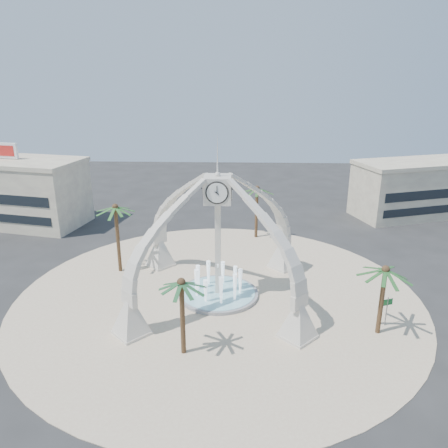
{
  "coord_description": "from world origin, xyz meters",
  "views": [
    {
      "loc": [
        2.06,
        -39.07,
        21.15
      ],
      "look_at": [
        0.51,
        2.0,
        6.97
      ],
      "focal_mm": 35.0,
      "sensor_mm": 36.0,
      "label": 1
    }
  ],
  "objects_px": {
    "street_sign": "(387,306)",
    "palm_south": "(181,283)",
    "fountain": "(218,293)",
    "palm_east": "(386,270)",
    "palm_north": "(257,189)",
    "clock_tower": "(218,235)",
    "palm_west": "(115,208)"
  },
  "relations": [
    {
      "from": "palm_south",
      "to": "street_sign",
      "type": "bearing_deg",
      "value": 14.96
    },
    {
      "from": "palm_north",
      "to": "fountain",
      "type": "bearing_deg",
      "value": -104.36
    },
    {
      "from": "palm_south",
      "to": "street_sign",
      "type": "relative_size",
      "value": 2.51
    },
    {
      "from": "palm_south",
      "to": "palm_west",
      "type": "bearing_deg",
      "value": 121.19
    },
    {
      "from": "clock_tower",
      "to": "street_sign",
      "type": "bearing_deg",
      "value": -18.19
    },
    {
      "from": "palm_south",
      "to": "street_sign",
      "type": "xyz_separation_m",
      "value": [
        17.31,
        4.63,
        -4.17
      ]
    },
    {
      "from": "fountain",
      "to": "palm_west",
      "type": "bearing_deg",
      "value": 154.52
    },
    {
      "from": "street_sign",
      "to": "palm_south",
      "type": "bearing_deg",
      "value": 175.36
    },
    {
      "from": "palm_east",
      "to": "palm_south",
      "type": "bearing_deg",
      "value": -168.02
    },
    {
      "from": "palm_east",
      "to": "palm_north",
      "type": "height_order",
      "value": "palm_north"
    },
    {
      "from": "fountain",
      "to": "palm_south",
      "type": "height_order",
      "value": "palm_south"
    },
    {
      "from": "palm_east",
      "to": "palm_north",
      "type": "distance_m",
      "value": 24.95
    },
    {
      "from": "palm_north",
      "to": "palm_south",
      "type": "distance_m",
      "value": 27.24
    },
    {
      "from": "clock_tower",
      "to": "palm_south",
      "type": "xyz_separation_m",
      "value": [
        -2.28,
        -9.56,
        -0.31
      ]
    },
    {
      "from": "palm_west",
      "to": "palm_north",
      "type": "bearing_deg",
      "value": 36.16
    },
    {
      "from": "palm_east",
      "to": "street_sign",
      "type": "relative_size",
      "value": 2.42
    },
    {
      "from": "palm_west",
      "to": "palm_south",
      "type": "distance_m",
      "value": 17.55
    },
    {
      "from": "palm_west",
      "to": "fountain",
      "type": "bearing_deg",
      "value": -25.48
    },
    {
      "from": "clock_tower",
      "to": "street_sign",
      "type": "relative_size",
      "value": 6.38
    },
    {
      "from": "palm_east",
      "to": "palm_west",
      "type": "xyz_separation_m",
      "value": [
        -25.41,
        11.51,
        1.53
      ]
    },
    {
      "from": "fountain",
      "to": "street_sign",
      "type": "height_order",
      "value": "fountain"
    },
    {
      "from": "street_sign",
      "to": "fountain",
      "type": "bearing_deg",
      "value": 142.2
    },
    {
      "from": "clock_tower",
      "to": "fountain",
      "type": "bearing_deg",
      "value": 90.0
    },
    {
      "from": "clock_tower",
      "to": "palm_east",
      "type": "bearing_deg",
      "value": -23.45
    },
    {
      "from": "palm_west",
      "to": "palm_north",
      "type": "height_order",
      "value": "palm_west"
    },
    {
      "from": "clock_tower",
      "to": "fountain",
      "type": "height_order",
      "value": "clock_tower"
    },
    {
      "from": "palm_east",
      "to": "street_sign",
      "type": "distance_m",
      "value": 4.19
    },
    {
      "from": "palm_east",
      "to": "palm_north",
      "type": "relative_size",
      "value": 0.88
    },
    {
      "from": "palm_east",
      "to": "street_sign",
      "type": "height_order",
      "value": "palm_east"
    },
    {
      "from": "palm_south",
      "to": "clock_tower",
      "type": "bearing_deg",
      "value": 76.58
    },
    {
      "from": "palm_south",
      "to": "street_sign",
      "type": "height_order",
      "value": "palm_south"
    },
    {
      "from": "fountain",
      "to": "street_sign",
      "type": "xyz_separation_m",
      "value": [
        15.03,
        -4.94,
        1.72
      ]
    }
  ]
}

